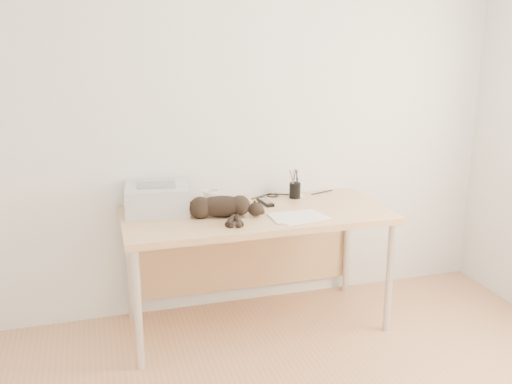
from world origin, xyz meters
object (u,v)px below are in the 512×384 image
object	(u,v)px
desk	(253,229)
mug	(211,197)
mouse	(296,193)
pen_cup	(295,190)
printer	(157,199)
cat	(219,208)

from	to	relation	value
desk	mug	bearing A→B (deg)	146.42
desk	mouse	world-z (taller)	mouse
pen_cup	mug	bearing A→B (deg)	179.25
desk	printer	world-z (taller)	printer
cat	mug	bearing A→B (deg)	102.26
mug	cat	bearing A→B (deg)	-91.82
cat	desk	bearing A→B (deg)	39.57
desk	mug	size ratio (longest dim) A/B	16.01
mug	mouse	bearing A→B (deg)	3.42
cat	printer	bearing A→B (deg)	163.33
desk	cat	distance (m)	0.33
desk	mug	world-z (taller)	mug
desk	printer	bearing A→B (deg)	171.72
desk	mouse	bearing A→B (deg)	28.17
mouse	pen_cup	bearing A→B (deg)	-141.20
mug	printer	bearing A→B (deg)	-168.32
mug	pen_cup	bearing A→B (deg)	-0.75
mouse	desk	bearing A→B (deg)	-174.57
cat	pen_cup	bearing A→B (deg)	38.69
mug	pen_cup	xyz separation A→B (m)	(0.56, -0.01, 0.01)
mug	mouse	size ratio (longest dim) A/B	0.82
pen_cup	cat	bearing A→B (deg)	-155.39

